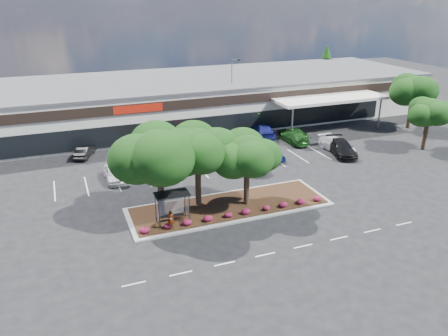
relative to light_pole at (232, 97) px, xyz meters
name	(u,v)px	position (x,y,z in m)	size (l,w,h in m)	color
ground	(270,224)	(-8.07, -27.98, -4.22)	(160.00, 160.00, 0.00)	black
retail_store	(167,100)	(-8.01, 5.93, -1.07)	(80.40, 25.20, 6.25)	silver
landscape_island	(229,206)	(-10.07, -23.98, -4.10)	(18.00, 6.00, 0.26)	#9B9B96
lane_markings	(223,178)	(-8.21, -17.56, -4.22)	(33.12, 20.06, 0.01)	silver
shrub_row	(239,213)	(-10.07, -26.08, -3.71)	(17.00, 0.80, 0.50)	maroon
bus_shelter	(172,199)	(-15.57, -25.03, -1.92)	(2.75, 1.55, 2.59)	black
island_tree_west	(160,171)	(-16.07, -23.48, -0.02)	(7.20, 7.20, 7.89)	#11360F
island_tree_mid	(198,166)	(-12.57, -22.78, -0.30)	(6.60, 6.60, 7.32)	#11360F
island_tree_east	(247,170)	(-8.57, -24.28, -0.71)	(5.80, 5.80, 6.50)	#11360F
tree_east_near	(427,124)	(17.93, -17.98, -0.97)	(5.60, 5.60, 6.51)	#11360F
tree_east_far	(412,102)	(22.93, -9.98, -0.41)	(6.40, 6.40, 7.62)	#11360F
conifer_north_east	(325,68)	(25.93, 16.02, 0.28)	(3.96, 3.96, 9.00)	#11360F
person_waiting	(171,220)	(-16.03, -26.28, -3.14)	(0.60, 0.39, 1.64)	#594C47
light_pole	(232,97)	(0.00, 0.00, 0.00)	(1.43, 0.63, 9.55)	#9B9B96
car_0	(114,173)	(-18.75, -14.04, -3.46)	(1.81, 4.51, 1.54)	silver
car_1	(148,162)	(-14.87, -12.03, -3.51)	(1.52, 4.35, 1.43)	#682F05
car_2	(155,161)	(-14.03, -12.01, -3.49)	(1.55, 4.44, 1.46)	#184613
car_3	(170,162)	(-12.55, -12.76, -3.47)	(1.78, 4.43, 1.51)	navy
car_4	(203,157)	(-8.78, -12.69, -3.43)	(1.87, 4.64, 1.58)	silver
car_5	(252,161)	(-4.20, -16.07, -3.40)	(2.73, 5.91, 1.64)	silver
car_6	(271,154)	(-1.08, -14.31, -3.54)	(1.62, 4.02, 1.37)	#0D1656
car_7	(341,148)	(7.46, -15.87, -3.38)	(2.36, 5.81, 1.69)	black
car_8	(337,145)	(7.65, -14.73, -3.43)	(2.22, 5.47, 1.59)	white
car_9	(85,152)	(-20.94, -5.75, -3.55)	(1.43, 4.11, 1.36)	black
car_10	(151,154)	(-13.98, -9.60, -3.52)	(2.33, 5.06, 1.41)	brown
car_11	(189,148)	(-9.35, -9.17, -3.49)	(2.44, 5.29, 1.47)	black
car_12	(202,146)	(-7.63, -9.08, -3.47)	(1.59, 4.56, 1.50)	#970D04
car_13	(212,144)	(-6.25, -8.93, -3.38)	(2.79, 6.05, 1.68)	#5B5B63
car_14	(264,131)	(1.85, -6.43, -3.38)	(2.38, 5.86, 1.70)	navy
car_15	(293,132)	(5.45, -7.85, -3.53)	(1.64, 4.07, 1.39)	#1B5017
car_16	(294,137)	(4.48, -9.98, -3.46)	(2.14, 5.26, 1.53)	#1D501A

